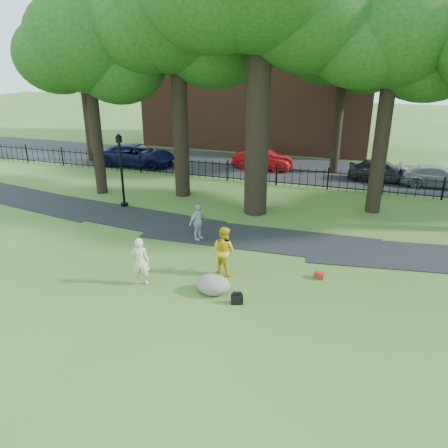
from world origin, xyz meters
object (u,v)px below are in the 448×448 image
(boulder, at_px, (213,283))
(lamppost, at_px, (122,172))
(man, at_px, (224,250))
(woman, at_px, (140,261))
(red_sedan, at_px, (262,159))

(boulder, relative_size, lamppost, 0.31)
(man, bearing_deg, lamppost, -16.54)
(woman, distance_m, red_sedan, 16.54)
(boulder, xyz_separation_m, red_sedan, (-2.26, 16.33, 0.32))
(man, distance_m, boulder, 1.52)
(woman, distance_m, boulder, 2.58)
(lamppost, bearing_deg, woman, -64.81)
(woman, bearing_deg, red_sedan, -108.93)
(man, relative_size, red_sedan, 0.44)
(woman, distance_m, lamppost, 8.38)
(woman, xyz_separation_m, lamppost, (-4.66, 6.89, 0.98))
(man, xyz_separation_m, boulder, (0.09, -1.42, -0.55))
(boulder, xyz_separation_m, lamppost, (-7.18, 6.68, 1.49))
(man, bearing_deg, boulder, 113.54)
(man, height_order, lamppost, lamppost)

